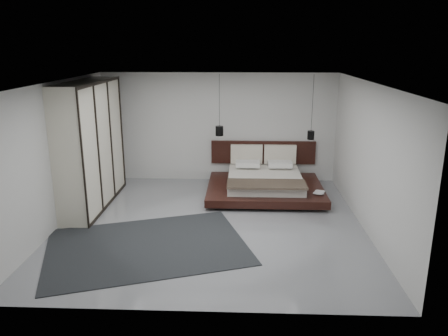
{
  "coord_description": "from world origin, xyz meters",
  "views": [
    {
      "loc": [
        0.59,
        -8.12,
        3.47
      ],
      "look_at": [
        0.21,
        1.2,
        0.83
      ],
      "focal_mm": 35.0,
      "sensor_mm": 36.0,
      "label": 1
    }
  ],
  "objects_px": {
    "pendant_left": "(219,131)",
    "rug": "(147,246)",
    "lattice_screen": "(100,135)",
    "wardrobe": "(90,145)",
    "pendant_right": "(311,135)",
    "bed": "(265,182)"
  },
  "relations": [
    {
      "from": "lattice_screen",
      "to": "rug",
      "type": "relative_size",
      "value": 0.76
    },
    {
      "from": "bed",
      "to": "pendant_right",
      "type": "distance_m",
      "value": 1.6
    },
    {
      "from": "bed",
      "to": "wardrobe",
      "type": "relative_size",
      "value": 0.97
    },
    {
      "from": "lattice_screen",
      "to": "pendant_left",
      "type": "bearing_deg",
      "value": -2.32
    },
    {
      "from": "lattice_screen",
      "to": "bed",
      "type": "xyz_separation_m",
      "value": [
        4.11,
        -0.54,
        -1.02
      ]
    },
    {
      "from": "bed",
      "to": "pendant_left",
      "type": "relative_size",
      "value": 1.83
    },
    {
      "from": "bed",
      "to": "wardrobe",
      "type": "bearing_deg",
      "value": -166.9
    },
    {
      "from": "lattice_screen",
      "to": "rug",
      "type": "bearing_deg",
      "value": -62.02
    },
    {
      "from": "lattice_screen",
      "to": "wardrobe",
      "type": "bearing_deg",
      "value": -80.07
    },
    {
      "from": "pendant_left",
      "to": "wardrobe",
      "type": "distance_m",
      "value": 3.05
    },
    {
      "from": "pendant_right",
      "to": "wardrobe",
      "type": "xyz_separation_m",
      "value": [
        -4.96,
        -1.31,
        0.0
      ]
    },
    {
      "from": "pendant_left",
      "to": "rug",
      "type": "xyz_separation_m",
      "value": [
        -1.12,
        -3.41,
        -1.44
      ]
    },
    {
      "from": "lattice_screen",
      "to": "rug",
      "type": "xyz_separation_m",
      "value": [
        1.88,
        -3.53,
        -1.29
      ]
    },
    {
      "from": "pendant_left",
      "to": "pendant_right",
      "type": "relative_size",
      "value": 0.95
    },
    {
      "from": "pendant_right",
      "to": "wardrobe",
      "type": "distance_m",
      "value": 5.13
    },
    {
      "from": "pendant_left",
      "to": "pendant_right",
      "type": "distance_m",
      "value": 2.22
    },
    {
      "from": "bed",
      "to": "pendant_left",
      "type": "bearing_deg",
      "value": 159.36
    },
    {
      "from": "bed",
      "to": "pendant_left",
      "type": "xyz_separation_m",
      "value": [
        -1.11,
        0.42,
        1.17
      ]
    },
    {
      "from": "lattice_screen",
      "to": "wardrobe",
      "type": "distance_m",
      "value": 1.46
    },
    {
      "from": "lattice_screen",
      "to": "rug",
      "type": "distance_m",
      "value": 4.2
    },
    {
      "from": "wardrobe",
      "to": "rug",
      "type": "distance_m",
      "value": 2.98
    },
    {
      "from": "wardrobe",
      "to": "rug",
      "type": "bearing_deg",
      "value": -52.22
    }
  ]
}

